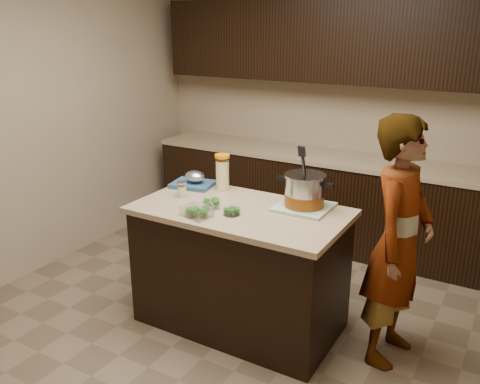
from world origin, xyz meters
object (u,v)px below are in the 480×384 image
Objects in this scene: island at (240,267)px; lemonade_pitcher at (222,174)px; stock_pot at (304,193)px; person at (399,243)px.

lemonade_pitcher is (-0.33, 0.29, 0.57)m from island.
island is 0.71m from stock_pot.
stock_pot reaches higher than island.
stock_pot is 1.50× the size of lemonade_pitcher.
person reaches higher than stock_pot.
person is (1.37, -0.11, -0.22)m from lemonade_pitcher.
stock_pot is 0.25× the size of person.
island is 0.90× the size of person.
lemonade_pitcher is at bearing 172.18° from stock_pot.
person reaches higher than island.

